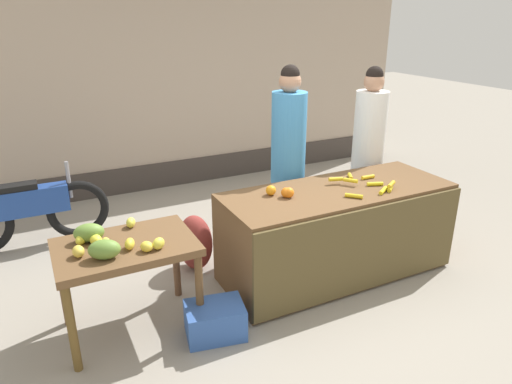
{
  "coord_description": "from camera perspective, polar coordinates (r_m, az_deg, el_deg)",
  "views": [
    {
      "loc": [
        -2.02,
        -3.16,
        2.33
      ],
      "look_at": [
        -0.35,
        0.15,
        0.9
      ],
      "focal_mm": 32.77,
      "sensor_mm": 36.0,
      "label": 1
    }
  ],
  "objects": [
    {
      "name": "produce_sack",
      "position": [
        4.51,
        -7.43,
        -6.14
      ],
      "size": [
        0.42,
        0.45,
        0.55
      ],
      "primitive_type": "ellipsoid",
      "rotation": [
        0.0,
        0.0,
        1.96
      ],
      "color": "maroon",
      "rests_on": "ground"
    },
    {
      "name": "side_table_wooden",
      "position": [
        3.62,
        -15.54,
        -7.53
      ],
      "size": [
        1.01,
        0.68,
        0.74
      ],
      "color": "brown",
      "rests_on": "ground"
    },
    {
      "name": "vendor_woman_blue_shirt",
      "position": [
        4.65,
        3.93,
        3.82
      ],
      "size": [
        0.34,
        0.34,
        1.88
      ],
      "color": "#33333D",
      "rests_on": "ground"
    },
    {
      "name": "market_wall_back",
      "position": [
        6.65,
        -8.99,
        12.98
      ],
      "size": [
        7.0,
        0.23,
        2.89
      ],
      "color": "tan",
      "rests_on": "ground"
    },
    {
      "name": "banana_bunch_pile",
      "position": [
        4.34,
        13.37,
        0.94
      ],
      "size": [
        0.56,
        0.56,
        0.07
      ],
      "color": "gold",
      "rests_on": "fruit_stall_counter"
    },
    {
      "name": "vendor_woman_white_shirt",
      "position": [
        5.2,
        13.48,
        4.78
      ],
      "size": [
        0.34,
        0.34,
        1.82
      ],
      "color": "#33333D",
      "rests_on": "ground"
    },
    {
      "name": "orange_pile",
      "position": [
        4.0,
        3.18,
        0.02
      ],
      "size": [
        0.2,
        0.21,
        0.09
      ],
      "color": "orange",
      "rests_on": "fruit_stall_counter"
    },
    {
      "name": "parked_motorcycle",
      "position": [
        5.39,
        -25.98,
        -2.07
      ],
      "size": [
        1.6,
        0.18,
        0.88
      ],
      "color": "black",
      "rests_on": "ground"
    },
    {
      "name": "mango_papaya_pile",
      "position": [
        3.53,
        -18.16,
        -5.7
      ],
      "size": [
        0.63,
        0.59,
        0.14
      ],
      "color": "yellow",
      "rests_on": "side_table_wooden"
    },
    {
      "name": "produce_crate",
      "position": [
        3.71,
        -5.02,
        -15.35
      ],
      "size": [
        0.49,
        0.4,
        0.26
      ],
      "primitive_type": "cube",
      "rotation": [
        0.0,
        0.0,
        -0.2
      ],
      "color": "#3359A5",
      "rests_on": "ground"
    },
    {
      "name": "ground_plane",
      "position": [
        4.42,
        5.08,
        -10.79
      ],
      "size": [
        24.0,
        24.0,
        0.0
      ],
      "primitive_type": "plane",
      "color": "gray"
    },
    {
      "name": "fruit_stall_counter",
      "position": [
        4.41,
        9.79,
        -4.85
      ],
      "size": [
        2.13,
        0.83,
        0.85
      ],
      "color": "brown",
      "rests_on": "ground"
    }
  ]
}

